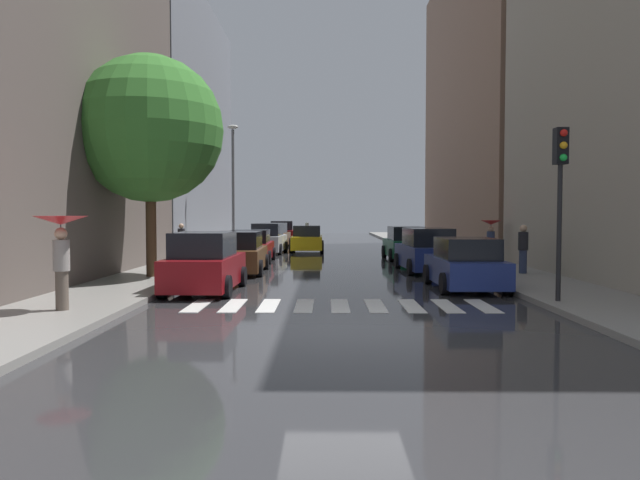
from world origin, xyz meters
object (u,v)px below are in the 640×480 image
parked_car_right_second (427,251)px  parked_car_right_third (405,244)px  pedestrian_by_kerb (181,240)px  pedestrian_far_side (523,248)px  taxi_midroad (307,239)px  pedestrian_near_tree (61,238)px  lamp_post_left (233,180)px  street_tree_left (150,129)px  parked_car_left_third (251,247)px  pedestrian_foreground (491,232)px  parked_car_left_nearest (205,264)px  traffic_light_right_corner (560,175)px  parked_car_left_fifth (273,236)px  parked_car_left_second (239,254)px  parked_car_left_fourth (268,239)px  parked_car_left_sixth (282,233)px  parked_car_right_nearest (465,265)px

parked_car_right_second → parked_car_right_third: bearing=-2.7°
pedestrian_by_kerb → pedestrian_far_side: bearing=158.8°
parked_car_right_second → taxi_midroad: size_ratio=1.07×
pedestrian_near_tree → lamp_post_left: bearing=164.9°
pedestrian_near_tree → lamp_post_left: size_ratio=0.30×
taxi_midroad → street_tree_left: street_tree_left is taller
parked_car_right_second → lamp_post_left: size_ratio=0.65×
pedestrian_far_side → pedestrian_near_tree: bearing=-89.4°
parked_car_left_third → pedestrian_foreground: (11.16, -1.45, 0.76)m
parked_car_left_nearest → pedestrian_near_tree: (-2.37, -4.22, 0.94)m
traffic_light_right_corner → parked_car_left_nearest: bearing=163.8°
parked_car_left_nearest → parked_car_left_fifth: bearing=1.1°
parked_car_left_second → parked_car_left_fourth: size_ratio=1.00×
street_tree_left → traffic_light_right_corner: size_ratio=1.78×
pedestrian_near_tree → pedestrian_by_kerb: size_ratio=1.24×
parked_car_left_sixth → parked_car_right_nearest: parked_car_left_sixth is taller
parked_car_left_fourth → taxi_midroad: (2.27, 1.71, -0.06)m
pedestrian_far_side → traffic_light_right_corner: size_ratio=0.42×
parked_car_right_third → lamp_post_left: size_ratio=0.60×
parked_car_left_sixth → parked_car_left_fourth: bearing=178.3°
pedestrian_by_kerb → street_tree_left: size_ratio=0.22×
parked_car_right_second → taxi_midroad: taxi_midroad is taller
parked_car_left_third → pedestrian_near_tree: 15.43m
parked_car_right_nearest → pedestrian_near_tree: pedestrian_near_tree is taller
parked_car_left_third → parked_car_right_second: parked_car_right_second is taller
parked_car_left_fifth → pedestrian_far_side: pedestrian_far_side is taller
parked_car_left_second → pedestrian_far_side: (10.65, -1.44, 0.32)m
parked_car_left_fifth → parked_car_left_third: bearing=-177.3°
parked_car_right_nearest → pedestrian_far_side: bearing=-41.0°
parked_car_left_third → traffic_light_right_corner: (9.39, -13.73, 2.55)m
pedestrian_foreground → parked_car_right_second: bearing=149.9°
parked_car_left_fifth → pedestrian_foreground: pedestrian_foreground is taller
pedestrian_foreground → pedestrian_by_kerb: (-14.78, 2.33, -0.45)m
pedestrian_foreground → street_tree_left: (-13.66, -6.52, 3.75)m
pedestrian_by_kerb → parked_car_left_fifth: bearing=-100.6°
parked_car_left_nearest → parked_car_right_nearest: 7.96m
parked_car_left_second → taxi_midroad: taxi_midroad is taller
pedestrian_near_tree → traffic_light_right_corner: bearing=84.3°
parked_car_left_sixth → traffic_light_right_corner: size_ratio=0.95×
traffic_light_right_corner → lamp_post_left: 21.47m
taxi_midroad → street_tree_left: size_ratio=0.57×
parked_car_right_third → street_tree_left: street_tree_left is taller
parked_car_left_second → street_tree_left: size_ratio=0.60×
parked_car_left_nearest → parked_car_right_second: bearing=-49.6°
parked_car_right_nearest → taxi_midroad: size_ratio=0.96×
taxi_midroad → parked_car_left_fifth: bearing=29.6°
parked_car_right_second → street_tree_left: bearing=105.3°
parked_car_right_nearest → street_tree_left: street_tree_left is taller
traffic_light_right_corner → pedestrian_by_kerb: bearing=131.7°
parked_car_right_third → traffic_light_right_corner: bearing=-175.2°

